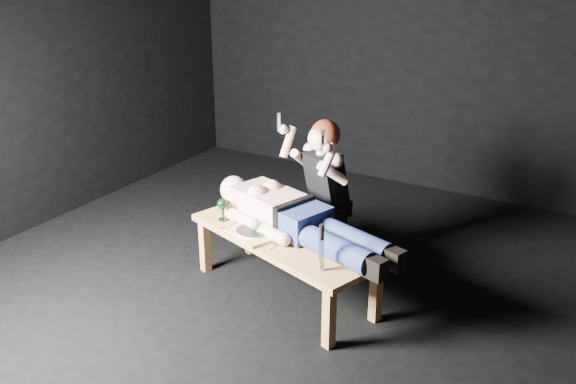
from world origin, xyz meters
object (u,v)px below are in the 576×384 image
object	(u,v)px
table	(284,265)
serving_tray	(253,234)
kneeling_woman	(333,192)
carving_knife	(321,248)
lying_man	(299,216)
goblet	(223,209)

from	to	relation	value
table	serving_tray	bearing A→B (deg)	-134.30
kneeling_woman	carving_knife	xyz separation A→B (m)	(0.34, -0.85, 0.01)
serving_tray	lying_man	bearing A→B (deg)	34.67
serving_tray	goblet	size ratio (longest dim) A/B	2.09
lying_man	serving_tray	distance (m)	0.33
serving_tray	table	bearing A→B (deg)	28.19
kneeling_woman	serving_tray	distance (m)	0.72
lying_man	goblet	xyz separation A→B (m)	(-0.58, -0.08, -0.05)
lying_man	carving_knife	world-z (taller)	carving_knife
table	kneeling_woman	bearing A→B (deg)	98.08
kneeling_woman	carving_knife	distance (m)	0.92
table	carving_knife	xyz separation A→B (m)	(0.44, -0.30, 0.38)
serving_tray	carving_knife	distance (m)	0.67
table	lying_man	size ratio (longest dim) A/B	0.98
table	kneeling_woman	distance (m)	0.67
goblet	carving_knife	bearing A→B (deg)	-17.59
lying_man	table	bearing A→B (deg)	-114.87
table	carving_knife	size ratio (longest dim) A/B	4.69
kneeling_woman	serving_tray	size ratio (longest dim) A/B	3.45
kneeling_woman	goblet	xyz separation A→B (m)	(-0.60, -0.55, -0.06)
serving_tray	goblet	bearing A→B (deg)	163.20
lying_man	goblet	world-z (taller)	lying_man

